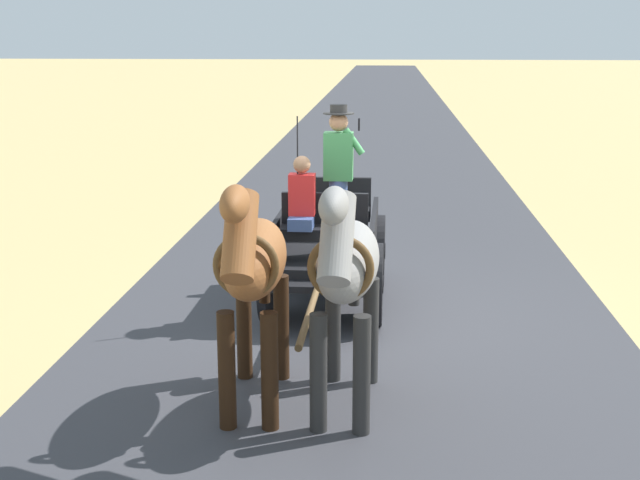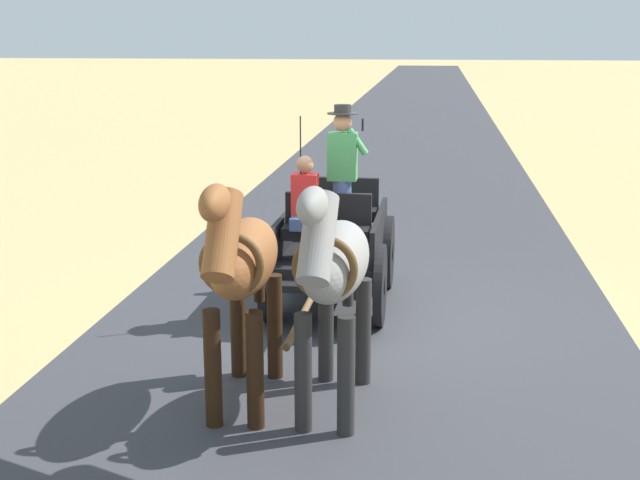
{
  "view_description": "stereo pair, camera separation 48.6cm",
  "coord_description": "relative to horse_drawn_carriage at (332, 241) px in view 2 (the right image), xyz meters",
  "views": [
    {
      "loc": [
        -0.31,
        9.7,
        3.3
      ],
      "look_at": [
        0.4,
        0.81,
        1.1
      ],
      "focal_mm": 47.16,
      "sensor_mm": 36.0,
      "label": 1
    },
    {
      "loc": [
        -0.79,
        9.65,
        3.3
      ],
      "look_at": [
        0.4,
        0.81,
        1.1
      ],
      "focal_mm": 47.16,
      "sensor_mm": 36.0,
      "label": 2
    }
  ],
  "objects": [
    {
      "name": "road_surface",
      "position": [
        -0.4,
        0.31,
        -0.81
      ],
      "size": [
        6.11,
        160.0,
        0.01
      ],
      "primitive_type": "cube",
      "color": "#38383D",
      "rests_on": "ground"
    },
    {
      "name": "ground_plane",
      "position": [
        -0.4,
        0.31,
        -0.82
      ],
      "size": [
        200.0,
        200.0,
        0.0
      ],
      "primitive_type": "plane",
      "color": "tan"
    },
    {
      "name": "horse_near_side",
      "position": [
        -0.37,
        3.03,
        0.51
      ],
      "size": [
        0.63,
        2.13,
        2.21
      ],
      "color": "gray",
      "rests_on": "ground"
    },
    {
      "name": "horse_drawn_carriage",
      "position": [
        0.0,
        0.0,
        0.0
      ],
      "size": [
        1.44,
        4.5,
        2.5
      ],
      "color": "black",
      "rests_on": "ground"
    },
    {
      "name": "horse_off_side",
      "position": [
        0.44,
        3.02,
        0.51
      ],
      "size": [
        0.61,
        2.13,
        2.21
      ],
      "color": "brown",
      "rests_on": "ground"
    }
  ]
}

